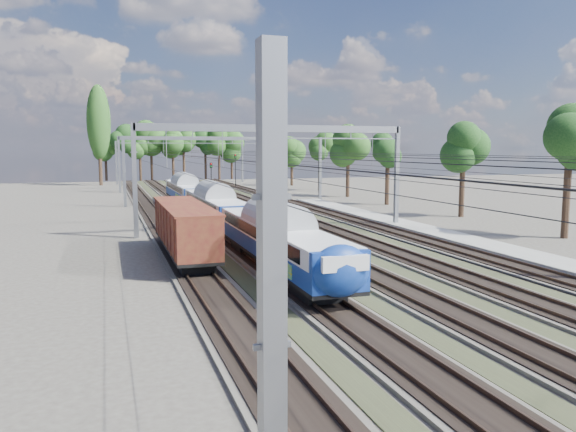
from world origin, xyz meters
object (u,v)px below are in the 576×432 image
object	(u,v)px
freight_boxcar	(184,227)
worker	(205,189)
emu_train	(215,202)
signal_far	(235,166)
signal_near	(211,178)

from	to	relation	value
freight_boxcar	worker	bearing A→B (deg)	78.79
emu_train	freight_boxcar	bearing A→B (deg)	-108.52
emu_train	signal_far	bearing A→B (deg)	75.27
freight_boxcar	worker	world-z (taller)	freight_boxcar
emu_train	freight_boxcar	size ratio (longest dim) A/B	4.42
worker	signal_near	bearing A→B (deg)	-171.54
worker	signal_near	world-z (taller)	signal_near
emu_train	worker	xyz separation A→B (m)	(5.12, 35.09, -1.41)
emu_train	worker	size ratio (longest dim) A/B	30.81
signal_far	emu_train	bearing A→B (deg)	-87.50
emu_train	signal_near	xyz separation A→B (m)	(3.53, 21.13, 0.98)
emu_train	signal_far	distance (m)	51.94
freight_boxcar	signal_near	bearing A→B (deg)	76.93
emu_train	signal_near	distance (m)	21.44
emu_train	signal_far	xyz separation A→B (m)	(13.20, 50.21, 1.47)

